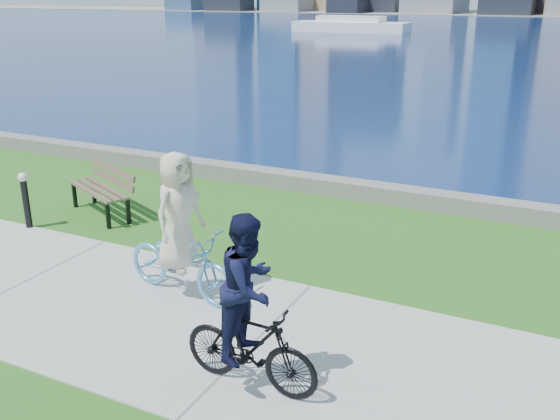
{
  "coord_description": "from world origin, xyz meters",
  "views": [
    {
      "loc": [
        3.34,
        -6.1,
        4.23
      ],
      "look_at": [
        -0.59,
        1.89,
        1.1
      ],
      "focal_mm": 40.0,
      "sensor_mm": 36.0,
      "label": 1
    }
  ],
  "objects_px": {
    "park_bench": "(104,186)",
    "bollard_lamp": "(25,197)",
    "cyclist_woman": "(180,244)",
    "cyclist_man": "(249,318)"
  },
  "relations": [
    {
      "from": "park_bench",
      "to": "bollard_lamp",
      "type": "distance_m",
      "value": 1.47
    },
    {
      "from": "park_bench",
      "to": "bollard_lamp",
      "type": "xyz_separation_m",
      "value": [
        -0.77,
        -1.25,
        0.04
      ]
    },
    {
      "from": "bollard_lamp",
      "to": "cyclist_woman",
      "type": "xyz_separation_m",
      "value": [
        4.2,
        -1.03,
        0.2
      ]
    },
    {
      "from": "park_bench",
      "to": "bollard_lamp",
      "type": "height_order",
      "value": "bollard_lamp"
    },
    {
      "from": "park_bench",
      "to": "cyclist_man",
      "type": "distance_m",
      "value": 6.63
    },
    {
      "from": "park_bench",
      "to": "cyclist_man",
      "type": "xyz_separation_m",
      "value": [
        5.41,
        -3.82,
        0.31
      ]
    },
    {
      "from": "bollard_lamp",
      "to": "cyclist_man",
      "type": "bearing_deg",
      "value": -22.59
    },
    {
      "from": "bollard_lamp",
      "to": "cyclist_man",
      "type": "height_order",
      "value": "cyclist_man"
    },
    {
      "from": "park_bench",
      "to": "cyclist_woman",
      "type": "distance_m",
      "value": 4.12
    },
    {
      "from": "bollard_lamp",
      "to": "cyclist_woman",
      "type": "height_order",
      "value": "cyclist_woman"
    }
  ]
}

